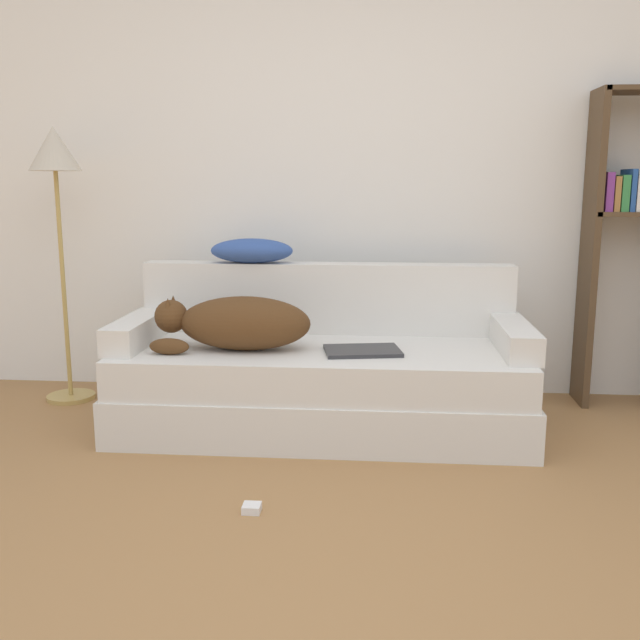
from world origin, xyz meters
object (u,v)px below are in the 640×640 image
couch (322,388)px  floor_lamp (56,176)px  dog (237,323)px  throw_pillow (252,251)px  laptop (362,351)px  bookshelf (629,231)px  power_adapter (252,508)px

couch → floor_lamp: (-1.44, 0.35, 1.02)m
couch → floor_lamp: 1.80m
dog → throw_pillow: 0.52m
couch → throw_pillow: bearing=139.7°
laptop → bookshelf: (1.37, 0.65, 0.52)m
power_adapter → dog: bearing=104.2°
couch → bookshelf: 1.82m
throw_pillow → floor_lamp: floor_lamp is taller
throw_pillow → bookshelf: 1.98m
dog → laptop: size_ratio=1.95×
dog → bookshelf: (1.97, 0.64, 0.40)m
laptop → dog: bearing=168.5°
dog → throw_pillow: (-0.00, 0.43, 0.30)m
couch → bookshelf: size_ratio=1.18×
couch → throw_pillow: 0.82m
power_adapter → laptop: bearing=65.5°
couch → laptop: 0.31m
laptop → power_adapter: 1.00m
laptop → bookshelf: 1.61m
throw_pillow → power_adapter: (0.22, -1.27, -0.82)m
floor_lamp → throw_pillow: bearing=-1.0°
throw_pillow → power_adapter: bearing=-80.4°
dog → floor_lamp: 1.32m
laptop → bookshelf: bookshelf is taller
dog → throw_pillow: size_ratio=1.72×
laptop → floor_lamp: (-1.64, 0.46, 0.80)m
laptop → bookshelf: bearing=15.0°
couch → bookshelf: (1.57, 0.54, 0.74)m
dog → laptop: 0.60m
laptop → floor_lamp: size_ratio=0.26×
dog → power_adapter: 1.01m
couch → floor_lamp: floor_lamp is taller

